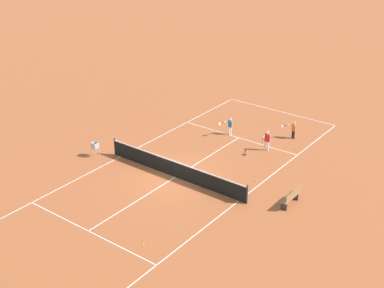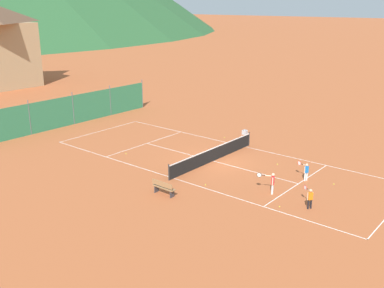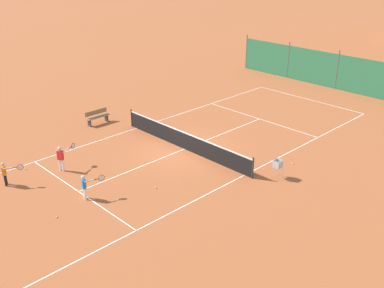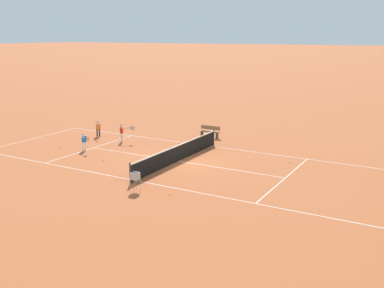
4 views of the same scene
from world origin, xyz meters
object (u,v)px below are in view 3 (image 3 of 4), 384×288
object	(u,v)px
tennis_ball_mid_court	(293,163)
tennis_ball_service_box	(57,217)
player_near_baseline	(85,185)
tennis_ball_by_net_left	(156,188)
tennis_net	(185,140)
courtside_bench	(97,116)
tennis_ball_near_corner	(219,110)
ball_hopper	(278,165)
player_far_baseline	(61,156)
tennis_ball_alley_right	(26,169)
tennis_ball_alley_left	(109,140)
player_far_service	(5,172)

from	to	relation	value
tennis_ball_mid_court	tennis_ball_service_box	bearing A→B (deg)	-109.61
player_near_baseline	tennis_ball_by_net_left	bearing A→B (deg)	62.65
tennis_net	courtside_bench	distance (m)	6.46
tennis_ball_near_corner	ball_hopper	xyz separation A→B (m)	(8.07, -4.87, 0.62)
player_far_baseline	tennis_ball_alley_right	world-z (taller)	player_far_baseline
player_far_baseline	tennis_ball_mid_court	distance (m)	11.19
tennis_ball_alley_left	courtside_bench	distance (m)	2.81
tennis_ball_mid_court	player_far_baseline	bearing A→B (deg)	-130.94
player_far_service	tennis_ball_by_net_left	distance (m)	6.71
player_far_baseline	tennis_ball_near_corner	bearing A→B (deg)	92.39
tennis_net	tennis_ball_alley_left	world-z (taller)	tennis_net
player_far_baseline	tennis_ball_by_net_left	bearing A→B (deg)	24.86
tennis_ball_alley_right	courtside_bench	xyz separation A→B (m)	(-2.72, 5.88, 0.42)
tennis_ball_alley_right	courtside_bench	bearing A→B (deg)	114.83
player_near_baseline	tennis_ball_by_net_left	world-z (taller)	player_near_baseline
tennis_net	tennis_ball_alley_right	bearing A→B (deg)	-117.04
tennis_ball_alley_left	tennis_ball_by_net_left	bearing A→B (deg)	-14.98
player_near_baseline	tennis_ball_alley_right	size ratio (longest dim) A/B	16.84
tennis_ball_alley_left	courtside_bench	xyz separation A→B (m)	(-2.59, 1.00, 0.42)
player_far_service	player_near_baseline	bearing A→B (deg)	28.53
tennis_ball_near_corner	ball_hopper	distance (m)	9.45
player_far_baseline	tennis_ball_by_net_left	world-z (taller)	player_far_baseline
player_far_baseline	courtside_bench	size ratio (longest dim) A/B	0.83
player_far_baseline	tennis_ball_service_box	distance (m)	4.23
tennis_ball_near_corner	tennis_ball_service_box	distance (m)	14.41
tennis_ball_mid_court	tennis_ball_alley_right	bearing A→B (deg)	-131.73
player_far_service	player_far_baseline	bearing A→B (deg)	80.19
tennis_ball_service_box	tennis_ball_alley_right	bearing A→B (deg)	168.20
player_far_baseline	player_far_service	size ratio (longest dim) A/B	1.11
player_far_baseline	player_far_service	xyz separation A→B (m)	(-0.43, -2.51, -0.07)
tennis_ball_by_net_left	courtside_bench	world-z (taller)	courtside_bench
tennis_ball_by_net_left	tennis_ball_alley_right	size ratio (longest dim) A/B	1.00
tennis_ball_service_box	courtside_bench	bearing A→B (deg)	137.60
tennis_ball_near_corner	player_far_service	bearing A→B (deg)	-89.80
player_far_baseline	ball_hopper	bearing A→B (deg)	41.53
tennis_ball_alley_right	courtside_bench	size ratio (longest dim) A/B	0.04
player_far_baseline	player_near_baseline	xyz separation A→B (m)	(3.06, -0.61, -0.07)
player_far_service	tennis_ball_by_net_left	xyz separation A→B (m)	(4.87, 4.57, -0.63)
tennis_net	tennis_ball_near_corner	xyz separation A→B (m)	(-2.79, 5.75, -0.47)
player_far_baseline	courtside_bench	bearing A→B (deg)	131.08
player_far_service	tennis_net	bearing A→B (deg)	71.87
player_near_baseline	player_far_service	distance (m)	3.98
tennis_net	tennis_ball_mid_court	distance (m)	5.66
courtside_bench	tennis_net	bearing A→B (deg)	10.81
tennis_ball_mid_court	tennis_ball_service_box	xyz separation A→B (m)	(-3.81, -10.69, 0.00)
tennis_ball_mid_court	tennis_ball_by_net_left	bearing A→B (deg)	-114.30
player_near_baseline	player_far_service	world-z (taller)	player_far_service
tennis_ball_mid_court	tennis_ball_alley_left	bearing A→B (deg)	-151.28
tennis_ball_mid_court	courtside_bench	bearing A→B (deg)	-161.50
tennis_ball_mid_court	tennis_ball_service_box	distance (m)	11.35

